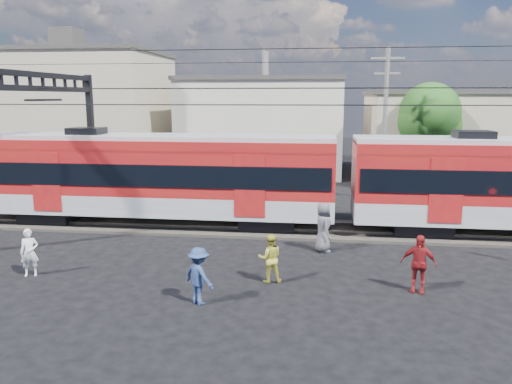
% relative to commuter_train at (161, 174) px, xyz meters
% --- Properties ---
extents(ground, '(120.00, 120.00, 0.00)m').
position_rel_commuter_train_xyz_m(ground, '(4.66, -8.00, -2.40)').
color(ground, black).
rests_on(ground, ground).
extents(track_bed, '(70.00, 3.40, 0.12)m').
position_rel_commuter_train_xyz_m(track_bed, '(4.66, 0.00, -2.34)').
color(track_bed, '#2D2823').
rests_on(track_bed, ground).
extents(rail_near, '(70.00, 0.12, 0.12)m').
position_rel_commuter_train_xyz_m(rail_near, '(4.66, -0.75, -2.22)').
color(rail_near, '#59544C').
rests_on(rail_near, track_bed).
extents(rail_far, '(70.00, 0.12, 0.12)m').
position_rel_commuter_train_xyz_m(rail_far, '(4.66, 0.75, -2.22)').
color(rail_far, '#59544C').
rests_on(rail_far, track_bed).
extents(commuter_train, '(50.30, 3.08, 4.17)m').
position_rel_commuter_train_xyz_m(commuter_train, '(0.00, 0.00, 0.00)').
color(commuter_train, black).
rests_on(commuter_train, ground).
extents(catenary, '(70.00, 9.30, 7.52)m').
position_rel_commuter_train_xyz_m(catenary, '(-3.99, -0.00, 2.73)').
color(catenary, black).
rests_on(catenary, ground).
extents(building_west, '(14.28, 10.20, 9.30)m').
position_rel_commuter_train_xyz_m(building_west, '(-12.34, 16.00, 2.25)').
color(building_west, '#B5A78B').
rests_on(building_west, ground).
extents(building_midwest, '(12.24, 12.24, 7.30)m').
position_rel_commuter_train_xyz_m(building_midwest, '(2.66, 19.00, 1.25)').
color(building_midwest, beige).
rests_on(building_midwest, ground).
extents(building_mideast, '(16.32, 10.20, 6.30)m').
position_rel_commuter_train_xyz_m(building_mideast, '(18.66, 16.00, 0.75)').
color(building_mideast, '#B5A78B').
rests_on(building_mideast, ground).
extents(utility_pole_mid, '(1.80, 0.24, 8.50)m').
position_rel_commuter_train_xyz_m(utility_pole_mid, '(10.66, 7.00, 2.13)').
color(utility_pole_mid, slate).
rests_on(utility_pole_mid, ground).
extents(tree_near, '(3.82, 3.64, 6.72)m').
position_rel_commuter_train_xyz_m(tree_near, '(13.84, 10.09, 2.26)').
color(tree_near, '#382619').
rests_on(tree_near, ground).
extents(pedestrian_a, '(0.68, 0.56, 1.59)m').
position_rel_commuter_train_xyz_m(pedestrian_a, '(-2.31, -6.88, -1.61)').
color(pedestrian_a, silver).
rests_on(pedestrian_a, ground).
extents(pedestrian_b, '(0.88, 0.74, 1.59)m').
position_rel_commuter_train_xyz_m(pedestrian_b, '(5.63, -6.45, -1.61)').
color(pedestrian_b, gold).
rests_on(pedestrian_b, ground).
extents(pedestrian_c, '(1.24, 1.12, 1.67)m').
position_rel_commuter_train_xyz_m(pedestrian_c, '(3.79, -8.40, -1.57)').
color(pedestrian_c, navy).
rests_on(pedestrian_c, ground).
extents(pedestrian_d, '(1.13, 0.72, 1.80)m').
position_rel_commuter_train_xyz_m(pedestrian_d, '(10.16, -6.70, -1.50)').
color(pedestrian_d, maroon).
rests_on(pedestrian_d, ground).
extents(pedestrian_e, '(0.88, 1.08, 1.92)m').
position_rel_commuter_train_xyz_m(pedestrian_e, '(7.31, -2.99, -1.44)').
color(pedestrian_e, '#515055').
rests_on(pedestrian_e, ground).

